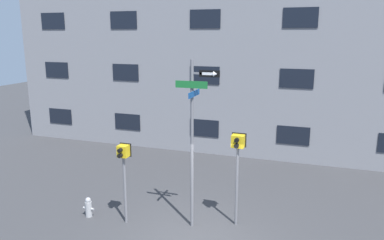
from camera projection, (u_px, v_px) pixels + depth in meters
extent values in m
cube|color=gray|center=(252.00, 19.00, 15.92)|extent=(24.00, 0.60, 12.26)
cube|color=black|center=(61.00, 116.00, 19.87)|extent=(1.38, 0.03, 0.80)
cube|color=black|center=(128.00, 122.00, 18.61)|extent=(1.38, 0.03, 0.80)
cube|color=black|center=(204.00, 128.00, 17.35)|extent=(1.38, 0.03, 0.80)
cube|color=black|center=(293.00, 135.00, 16.08)|extent=(1.38, 0.03, 0.80)
cube|color=black|center=(57.00, 70.00, 19.32)|extent=(1.38, 0.03, 0.80)
cube|color=black|center=(126.00, 72.00, 18.06)|extent=(1.38, 0.03, 0.80)
cube|color=black|center=(205.00, 75.00, 16.80)|extent=(1.38, 0.03, 0.80)
cube|color=black|center=(297.00, 79.00, 15.54)|extent=(1.38, 0.03, 0.80)
cube|color=black|center=(53.00, 21.00, 18.78)|extent=(1.38, 0.03, 0.80)
cube|color=black|center=(123.00, 20.00, 17.52)|extent=(1.38, 0.03, 0.80)
cube|color=black|center=(205.00, 19.00, 16.25)|extent=(1.38, 0.03, 0.80)
cube|color=black|center=(300.00, 18.00, 14.99)|extent=(1.38, 0.03, 0.80)
cylinder|color=slate|center=(192.00, 147.00, 10.42)|extent=(0.09, 0.09, 4.83)
cube|color=slate|center=(201.00, 73.00, 9.88)|extent=(0.49, 0.05, 0.05)
cube|color=#196B2D|center=(191.00, 85.00, 9.97)|extent=(0.90, 0.02, 0.19)
cube|color=#14478C|center=(194.00, 94.00, 10.06)|extent=(0.02, 0.89, 0.15)
cube|color=black|center=(209.00, 74.00, 9.79)|extent=(0.56, 0.02, 0.18)
cube|color=white|center=(208.00, 74.00, 9.79)|extent=(0.32, 0.01, 0.07)
cone|color=white|center=(215.00, 74.00, 9.73)|extent=(0.10, 0.14, 0.14)
cylinder|color=slate|center=(125.00, 190.00, 10.93)|extent=(0.08, 0.08, 2.05)
cube|color=gold|center=(123.00, 151.00, 10.66)|extent=(0.29, 0.26, 0.34)
cube|color=black|center=(126.00, 150.00, 10.79)|extent=(0.35, 0.02, 0.40)
cylinder|color=black|center=(120.00, 150.00, 10.47)|extent=(0.12, 0.12, 0.12)
cylinder|color=black|center=(120.00, 156.00, 10.50)|extent=(0.12, 0.12, 0.12)
cylinder|color=#EA4C14|center=(121.00, 150.00, 10.52)|extent=(0.09, 0.01, 0.09)
cylinder|color=slate|center=(237.00, 187.00, 10.77)|extent=(0.08, 0.08, 2.37)
cube|color=gold|center=(238.00, 141.00, 10.47)|extent=(0.35, 0.26, 0.35)
cube|color=black|center=(239.00, 140.00, 10.59)|extent=(0.41, 0.02, 0.41)
cylinder|color=black|center=(237.00, 140.00, 10.27)|extent=(0.12, 0.12, 0.12)
cylinder|color=black|center=(237.00, 146.00, 10.31)|extent=(0.12, 0.12, 0.12)
cylinder|color=silver|center=(237.00, 140.00, 10.32)|extent=(0.10, 0.01, 0.10)
cylinder|color=#A5A5A8|center=(89.00, 209.00, 11.46)|extent=(0.20, 0.20, 0.48)
sphere|color=#A5A5A8|center=(88.00, 200.00, 11.39)|extent=(0.17, 0.17, 0.17)
cylinder|color=#A5A5A8|center=(85.00, 208.00, 11.50)|extent=(0.08, 0.07, 0.07)
cylinder|color=#A5A5A8|center=(93.00, 209.00, 11.41)|extent=(0.08, 0.07, 0.07)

